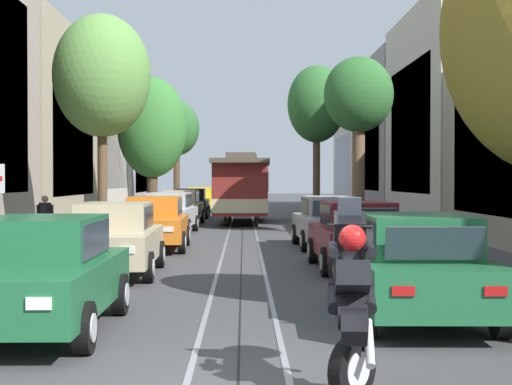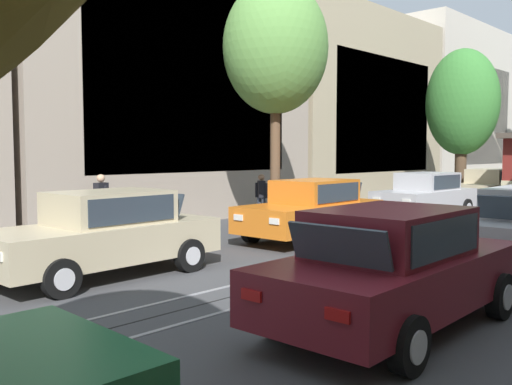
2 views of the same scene
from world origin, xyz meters
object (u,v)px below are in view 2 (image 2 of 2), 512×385
(street_tree_kerb_left_mid, at_px, (462,103))
(parked_car_beige_second_left, at_px, (105,233))
(parked_car_maroon_second_right, at_px, (394,268))
(pedestrian_on_right_pavement, at_px, (261,194))
(parked_car_orange_mid_left, at_px, (312,210))
(street_tree_kerb_left_second, at_px, (276,48))
(pedestrian_on_left_pavement, at_px, (101,201))
(parked_car_beige_fifth_left, at_px, (490,187))
(parked_car_silver_fourth_left, at_px, (426,195))

(street_tree_kerb_left_mid, bearing_deg, parked_car_beige_second_left, -85.69)
(parked_car_maroon_second_right, xyz_separation_m, pedestrian_on_right_pavement, (-9.11, 7.31, 0.08))
(parked_car_orange_mid_left, relative_size, street_tree_kerb_left_mid, 0.64)
(street_tree_kerb_left_second, bearing_deg, parked_car_maroon_second_right, -38.57)
(street_tree_kerb_left_second, height_order, pedestrian_on_left_pavement, street_tree_kerb_left_second)
(parked_car_beige_second_left, relative_size, parked_car_maroon_second_right, 1.00)
(parked_car_orange_mid_left, bearing_deg, pedestrian_on_right_pavement, 150.24)
(parked_car_beige_second_left, distance_m, parked_car_beige_fifth_left, 18.81)
(parked_car_maroon_second_right, height_order, street_tree_kerb_left_second, street_tree_kerb_left_second)
(parked_car_beige_second_left, bearing_deg, parked_car_silver_fourth_left, 90.21)
(parked_car_silver_fourth_left, height_order, pedestrian_on_right_pavement, parked_car_silver_fourth_left)
(parked_car_beige_second_left, height_order, parked_car_orange_mid_left, same)
(parked_car_beige_second_left, distance_m, parked_car_orange_mid_left, 6.01)
(parked_car_silver_fourth_left, xyz_separation_m, pedestrian_on_left_pavement, (-4.31, -10.25, 0.16))
(parked_car_beige_fifth_left, bearing_deg, parked_car_maroon_second_right, -72.79)
(parked_car_beige_second_left, distance_m, pedestrian_on_left_pavement, 5.06)
(parked_car_beige_fifth_left, bearing_deg, pedestrian_on_right_pavement, -108.53)
(parked_car_silver_fourth_left, xyz_separation_m, street_tree_kerb_left_mid, (-1.38, 6.06, 3.65))
(parked_car_orange_mid_left, bearing_deg, pedestrian_on_left_pavement, -142.87)
(parked_car_orange_mid_left, relative_size, parked_car_maroon_second_right, 1.00)
(parked_car_orange_mid_left, height_order, pedestrian_on_left_pavement, pedestrian_on_left_pavement)
(parked_car_silver_fourth_left, bearing_deg, pedestrian_on_right_pavement, -127.82)
(parked_car_beige_second_left, distance_m, parked_car_maroon_second_right, 5.54)
(parked_car_beige_second_left, bearing_deg, street_tree_kerb_left_second, 102.66)
(parked_car_silver_fourth_left, relative_size, parked_car_beige_fifth_left, 1.01)
(pedestrian_on_right_pavement, bearing_deg, parked_car_orange_mid_left, -29.76)
(parked_car_maroon_second_right, bearing_deg, street_tree_kerb_left_mid, 110.96)
(parked_car_beige_second_left, height_order, pedestrian_on_left_pavement, pedestrian_on_left_pavement)
(parked_car_beige_second_left, xyz_separation_m, parked_car_silver_fourth_left, (-0.05, 12.82, 0.00))
(parked_car_silver_fourth_left, xyz_separation_m, pedestrian_on_right_pavement, (-3.59, -4.62, 0.08))
(parked_car_maroon_second_right, height_order, pedestrian_on_left_pavement, pedestrian_on_left_pavement)
(parked_car_beige_fifth_left, distance_m, parked_car_maroon_second_right, 18.76)
(pedestrian_on_left_pavement, bearing_deg, street_tree_kerb_left_mid, 79.81)
(street_tree_kerb_left_second, distance_m, street_tree_kerb_left_mid, 12.50)
(parked_car_beige_second_left, relative_size, parked_car_orange_mid_left, 1.00)
(street_tree_kerb_left_mid, distance_m, pedestrian_on_right_pavement, 11.48)
(parked_car_orange_mid_left, xyz_separation_m, pedestrian_on_right_pavement, (-3.82, 2.19, 0.08))
(parked_car_maroon_second_right, relative_size, street_tree_kerb_left_mid, 0.64)
(street_tree_kerb_left_mid, height_order, pedestrian_on_left_pavement, street_tree_kerb_left_mid)
(parked_car_beige_fifth_left, relative_size, pedestrian_on_right_pavement, 2.80)
(pedestrian_on_left_pavement, bearing_deg, parked_car_orange_mid_left, 37.13)
(parked_car_orange_mid_left, xyz_separation_m, street_tree_kerb_left_mid, (-1.61, 12.87, 3.65))
(parked_car_beige_fifth_left, distance_m, pedestrian_on_left_pavement, 16.79)
(street_tree_kerb_left_mid, bearing_deg, parked_car_silver_fourth_left, -77.21)
(parked_car_maroon_second_right, bearing_deg, parked_car_beige_second_left, -170.77)
(street_tree_kerb_left_second, height_order, pedestrian_on_right_pavement, street_tree_kerb_left_second)
(parked_car_beige_second_left, xyz_separation_m, parked_car_maroon_second_right, (5.47, 0.89, 0.00))
(parked_car_silver_fourth_left, bearing_deg, parked_car_beige_second_left, -89.79)
(parked_car_silver_fourth_left, height_order, pedestrian_on_left_pavement, pedestrian_on_left_pavement)
(parked_car_maroon_second_right, distance_m, pedestrian_on_left_pavement, 9.97)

